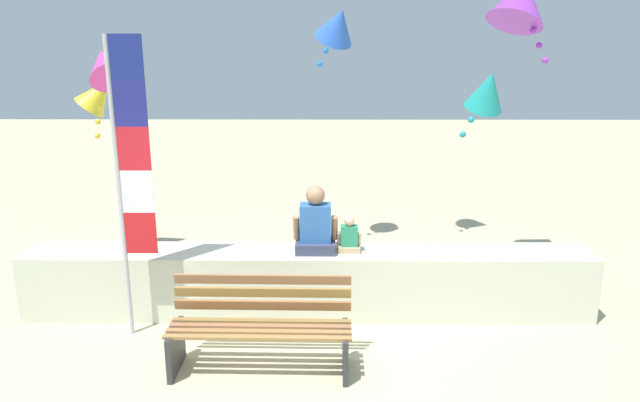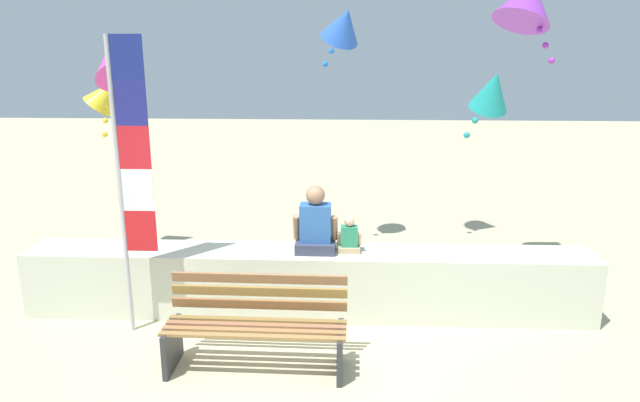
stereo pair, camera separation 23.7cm
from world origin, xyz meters
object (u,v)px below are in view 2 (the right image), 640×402
object	(u,v)px
flag_banner	(129,166)
kite_blue	(344,25)
park_bench	(256,326)
kite_yellow	(106,94)
kite_purple	(527,1)
kite_magenta	(112,64)
person_adult	(315,226)
kite_teal	(492,91)
person_child	(349,238)

from	to	relation	value
flag_banner	kite_blue	world-z (taller)	kite_blue
park_bench	kite_yellow	distance (m)	4.46
park_bench	kite_purple	world-z (taller)	kite_purple
kite_magenta	person_adult	bearing A→B (deg)	-20.50
kite_yellow	kite_magenta	bearing A→B (deg)	-61.81
kite_teal	kite_blue	bearing A→B (deg)	146.11
flag_banner	park_bench	bearing A→B (deg)	-25.90
person_child	kite_blue	xyz separation A→B (m)	(-0.10, 2.23, 2.42)
park_bench	kite_purple	size ratio (longest dim) A/B	1.51
flag_banner	kite_purple	xyz separation A→B (m)	(4.49, 1.94, 1.74)
kite_purple	kite_blue	bearing A→B (deg)	160.29
person_child	flag_banner	distance (m)	2.54
kite_yellow	kite_blue	distance (m)	3.51
person_child	kite_purple	size ratio (longest dim) A/B	0.36
park_bench	flag_banner	distance (m)	2.12
park_bench	person_child	xyz separation A→B (m)	(0.91, 1.21, 0.52)
kite_yellow	kite_teal	distance (m)	5.27
kite_purple	kite_magenta	size ratio (longest dim) A/B	1.27
kite_purple	park_bench	bearing A→B (deg)	-139.80
kite_magenta	flag_banner	bearing A→B (deg)	-65.57
person_adult	kite_blue	distance (m)	3.21
flag_banner	kite_blue	xyz separation A→B (m)	(2.20, 2.77, 1.49)
flag_banner	kite_purple	bearing A→B (deg)	23.38
person_adult	kite_teal	world-z (taller)	kite_teal
flag_banner	kite_magenta	world-z (taller)	kite_magenta
flag_banner	kite_yellow	xyz separation A→B (m)	(-1.16, 2.39, 0.54)
kite_blue	kite_purple	bearing A→B (deg)	-19.71
park_bench	kite_yellow	bearing A→B (deg)	129.78
park_bench	flag_banner	bearing A→B (deg)	154.10
flag_banner	kite_magenta	bearing A→B (deg)	114.43
flag_banner	kite_blue	distance (m)	3.83
person_child	kite_blue	distance (m)	3.30
person_adult	person_child	distance (m)	0.41
person_adult	kite_magenta	world-z (taller)	kite_magenta
kite_yellow	kite_blue	world-z (taller)	kite_blue
kite_yellow	kite_blue	xyz separation A→B (m)	(3.35, 0.38, 0.95)
kite_yellow	kite_teal	world-z (taller)	kite_teal
kite_purple	kite_magenta	distance (m)	5.25
park_bench	kite_teal	xyz separation A→B (m)	(2.65, 2.20, 2.11)
kite_purple	person_adult	bearing A→B (deg)	-151.32
kite_blue	kite_purple	distance (m)	2.45
park_bench	person_adult	distance (m)	1.47
park_bench	person_child	size ratio (longest dim) A/B	4.16
person_child	flag_banner	xyz separation A→B (m)	(-2.30, -0.53, 0.93)
kite_blue	kite_teal	bearing A→B (deg)	-33.89
person_adult	kite_purple	size ratio (longest dim) A/B	0.66
park_bench	kite_magenta	size ratio (longest dim) A/B	1.92
kite_yellow	kite_purple	size ratio (longest dim) A/B	0.77
kite_yellow	kite_purple	distance (m)	5.79
park_bench	kite_magenta	bearing A→B (deg)	133.64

